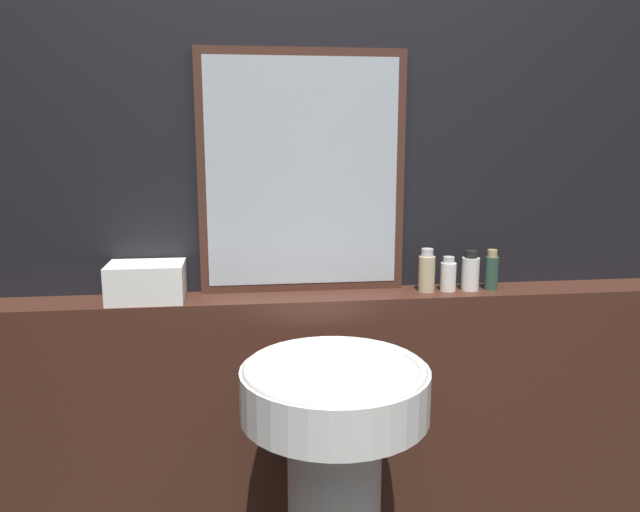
{
  "coord_description": "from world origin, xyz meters",
  "views": [
    {
      "loc": [
        -0.23,
        -0.4,
        1.45
      ],
      "look_at": [
        -0.01,
        1.34,
        1.11
      ],
      "focal_mm": 35.0,
      "sensor_mm": 36.0,
      "label": 1
    }
  ],
  "objects_px": {
    "shampoo_bottle": "(427,272)",
    "body_wash_bottle": "(491,271)",
    "mirror": "(302,173)",
    "conditioner_bottle": "(448,275)",
    "pedestal_sink": "(334,483)",
    "towel_stack": "(147,282)",
    "lotion_bottle": "(470,272)"
  },
  "relations": [
    {
      "from": "towel_stack",
      "to": "shampoo_bottle",
      "type": "relative_size",
      "value": 1.63
    },
    {
      "from": "mirror",
      "to": "conditioner_bottle",
      "type": "height_order",
      "value": "mirror"
    },
    {
      "from": "conditioner_bottle",
      "to": "body_wash_bottle",
      "type": "distance_m",
      "value": 0.14
    },
    {
      "from": "lotion_bottle",
      "to": "body_wash_bottle",
      "type": "bearing_deg",
      "value": -0.0
    },
    {
      "from": "conditioner_bottle",
      "to": "lotion_bottle",
      "type": "height_order",
      "value": "lotion_bottle"
    },
    {
      "from": "mirror",
      "to": "body_wash_bottle",
      "type": "distance_m",
      "value": 0.66
    },
    {
      "from": "shampoo_bottle",
      "to": "lotion_bottle",
      "type": "xyz_separation_m",
      "value": [
        0.14,
        0.0,
        -0.0
      ]
    },
    {
      "from": "conditioner_bottle",
      "to": "body_wash_bottle",
      "type": "xyz_separation_m",
      "value": [
        0.14,
        -0.0,
        0.01
      ]
    },
    {
      "from": "pedestal_sink",
      "to": "conditioner_bottle",
      "type": "distance_m",
      "value": 0.72
    },
    {
      "from": "mirror",
      "to": "body_wash_bottle",
      "type": "relative_size",
      "value": 5.75
    },
    {
      "from": "towel_stack",
      "to": "body_wash_bottle",
      "type": "xyz_separation_m",
      "value": [
        1.05,
        -0.0,
        0.0
      ]
    },
    {
      "from": "mirror",
      "to": "conditioner_bottle",
      "type": "xyz_separation_m",
      "value": [
        0.45,
        -0.06,
        -0.31
      ]
    },
    {
      "from": "towel_stack",
      "to": "lotion_bottle",
      "type": "xyz_separation_m",
      "value": [
        0.98,
        0.0,
        0.0
      ]
    },
    {
      "from": "mirror",
      "to": "lotion_bottle",
      "type": "distance_m",
      "value": 0.6
    },
    {
      "from": "pedestal_sink",
      "to": "body_wash_bottle",
      "type": "height_order",
      "value": "body_wash_bottle"
    },
    {
      "from": "towel_stack",
      "to": "conditioner_bottle",
      "type": "xyz_separation_m",
      "value": [
        0.91,
        0.0,
        -0.01
      ]
    },
    {
      "from": "mirror",
      "to": "towel_stack",
      "type": "height_order",
      "value": "mirror"
    },
    {
      "from": "pedestal_sink",
      "to": "lotion_bottle",
      "type": "xyz_separation_m",
      "value": [
        0.48,
        0.38,
        0.46
      ]
    },
    {
      "from": "body_wash_bottle",
      "to": "shampoo_bottle",
      "type": "bearing_deg",
      "value": 180.0
    },
    {
      "from": "shampoo_bottle",
      "to": "body_wash_bottle",
      "type": "xyz_separation_m",
      "value": [
        0.21,
        -0.0,
        -0.0
      ]
    },
    {
      "from": "shampoo_bottle",
      "to": "body_wash_bottle",
      "type": "distance_m",
      "value": 0.21
    },
    {
      "from": "pedestal_sink",
      "to": "lotion_bottle",
      "type": "distance_m",
      "value": 0.77
    },
    {
      "from": "conditioner_bottle",
      "to": "lotion_bottle",
      "type": "bearing_deg",
      "value": 0.0
    },
    {
      "from": "lotion_bottle",
      "to": "shampoo_bottle",
      "type": "bearing_deg",
      "value": -180.0
    },
    {
      "from": "pedestal_sink",
      "to": "towel_stack",
      "type": "relative_size",
      "value": 4.08
    },
    {
      "from": "towel_stack",
      "to": "body_wash_bottle",
      "type": "height_order",
      "value": "body_wash_bottle"
    },
    {
      "from": "mirror",
      "to": "towel_stack",
      "type": "distance_m",
      "value": 0.56
    },
    {
      "from": "pedestal_sink",
      "to": "towel_stack",
      "type": "distance_m",
      "value": 0.78
    },
    {
      "from": "pedestal_sink",
      "to": "lotion_bottle",
      "type": "height_order",
      "value": "lotion_bottle"
    },
    {
      "from": "pedestal_sink",
      "to": "lotion_bottle",
      "type": "relative_size",
      "value": 7.15
    },
    {
      "from": "conditioner_bottle",
      "to": "body_wash_bottle",
      "type": "height_order",
      "value": "body_wash_bottle"
    },
    {
      "from": "mirror",
      "to": "conditioner_bottle",
      "type": "distance_m",
      "value": 0.55
    }
  ]
}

